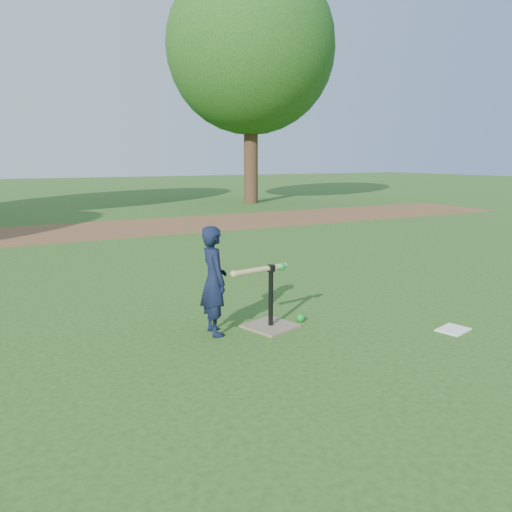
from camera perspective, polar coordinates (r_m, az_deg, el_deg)
name	(u,v)px	position (r m, az deg, el deg)	size (l,w,h in m)	color
ground	(229,331)	(4.78, -3.07, -8.51)	(80.00, 80.00, 0.00)	#285116
dirt_strip	(88,230)	(11.85, -18.68, 2.78)	(24.00, 3.00, 0.01)	brown
child	(214,281)	(4.57, -4.84, -2.84)	(0.37, 0.24, 1.01)	black
wiffle_ball_ground	(301,318)	(5.03, 5.12, -7.06)	(0.08, 0.08, 0.08)	#0D9627
clipboard	(453,330)	(5.14, 21.62, -7.83)	(0.30, 0.23, 0.01)	white
batting_tee	(271,316)	(4.84, 1.69, -6.90)	(0.54, 0.54, 0.61)	#876F55
swing_action	(263,269)	(4.65, 0.75, -1.53)	(0.63, 0.15, 0.08)	tan
tree_right	(251,49)	(18.52, -0.61, 22.61)	(5.80, 5.80, 8.21)	#382316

